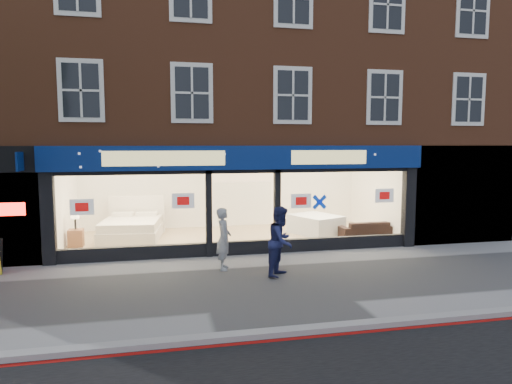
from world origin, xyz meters
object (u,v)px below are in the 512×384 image
object	(u,v)px
sofa	(366,229)
pedestrian_grey	(224,239)
mattress_stack	(316,224)
pedestrian_blue	(281,241)
display_bed	(132,228)

from	to	relation	value
sofa	pedestrian_grey	xyz separation A→B (m)	(-5.42, -2.70, 0.45)
mattress_stack	sofa	xyz separation A→B (m)	(1.53, -0.92, -0.06)
mattress_stack	pedestrian_blue	size ratio (longest dim) A/B	1.18
display_bed	mattress_stack	xyz separation A→B (m)	(6.49, -0.57, -0.04)
mattress_stack	sofa	size ratio (longest dim) A/B	1.10
pedestrian_blue	sofa	bearing A→B (deg)	-11.74
pedestrian_grey	mattress_stack	bearing A→B (deg)	-37.22
display_bed	mattress_stack	world-z (taller)	display_bed
sofa	pedestrian_grey	distance (m)	6.07
display_bed	pedestrian_blue	bearing A→B (deg)	-45.20
sofa	mattress_stack	bearing A→B (deg)	-31.31
sofa	pedestrian_grey	size ratio (longest dim) A/B	1.15
mattress_stack	display_bed	bearing A→B (deg)	174.99
pedestrian_blue	mattress_stack	bearing A→B (deg)	7.44
sofa	pedestrian_grey	world-z (taller)	pedestrian_grey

